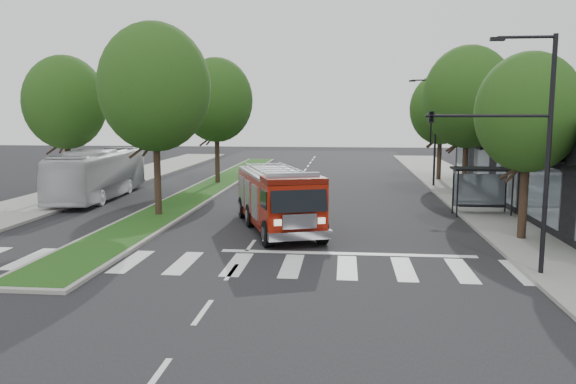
# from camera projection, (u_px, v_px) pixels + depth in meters

# --- Properties ---
(ground) EXTENTS (140.00, 140.00, 0.00)m
(ground) POSITION_uv_depth(u_px,v_px,m) (251.00, 246.00, 23.45)
(ground) COLOR black
(ground) RESTS_ON ground
(sidewalk_right) EXTENTS (5.00, 80.00, 0.15)m
(sidewalk_right) POSITION_uv_depth(u_px,v_px,m) (496.00, 209.00, 32.03)
(sidewalk_right) COLOR gray
(sidewalk_right) RESTS_ON ground
(sidewalk_left) EXTENTS (5.00, 80.00, 0.15)m
(sidewalk_left) POSITION_uv_depth(u_px,v_px,m) (47.00, 201.00, 34.75)
(sidewalk_left) COLOR gray
(sidewalk_left) RESTS_ON ground
(median) EXTENTS (3.00, 50.00, 0.15)m
(median) POSITION_uv_depth(u_px,v_px,m) (212.00, 187.00, 41.78)
(median) COLOR gray
(median) RESTS_ON ground
(bus_shelter) EXTENTS (3.20, 1.60, 2.61)m
(bus_shelter) POSITION_uv_depth(u_px,v_px,m) (482.00, 178.00, 30.06)
(bus_shelter) COLOR black
(bus_shelter) RESTS_ON ground
(tree_right_near) EXTENTS (4.40, 4.40, 8.05)m
(tree_right_near) POSITION_uv_depth(u_px,v_px,m) (528.00, 113.00, 23.50)
(tree_right_near) COLOR black
(tree_right_near) RESTS_ON ground
(tree_right_mid) EXTENTS (5.60, 5.60, 9.72)m
(tree_right_mid) POSITION_uv_depth(u_px,v_px,m) (468.00, 97.00, 35.18)
(tree_right_mid) COLOR black
(tree_right_mid) RESTS_ON ground
(tree_right_far) EXTENTS (5.00, 5.00, 8.73)m
(tree_right_far) POSITION_uv_depth(u_px,v_px,m) (441.00, 109.00, 45.12)
(tree_right_far) COLOR black
(tree_right_far) RESTS_ON ground
(tree_median_near) EXTENTS (5.80, 5.80, 10.16)m
(tree_median_near) POSITION_uv_depth(u_px,v_px,m) (155.00, 87.00, 29.02)
(tree_median_near) COLOR black
(tree_median_near) RESTS_ON ground
(tree_median_far) EXTENTS (5.60, 5.60, 9.72)m
(tree_median_far) POSITION_uv_depth(u_px,v_px,m) (216.00, 100.00, 42.86)
(tree_median_far) COLOR black
(tree_median_far) RESTS_ON ground
(tree_left_mid) EXTENTS (5.20, 5.20, 9.16)m
(tree_left_mid) POSITION_uv_depth(u_px,v_px,m) (65.00, 103.00, 35.82)
(tree_left_mid) COLOR black
(tree_left_mid) RESTS_ON ground
(streetlight_right_near) EXTENTS (4.08, 0.22, 8.00)m
(streetlight_right_near) POSITION_uv_depth(u_px,v_px,m) (521.00, 138.00, 18.38)
(streetlight_right_near) COLOR black
(streetlight_right_near) RESTS_ON ground
(streetlight_right_far) EXTENTS (2.11, 0.20, 8.00)m
(streetlight_right_far) POSITION_uv_depth(u_px,v_px,m) (433.00, 127.00, 41.49)
(streetlight_right_far) COLOR black
(streetlight_right_far) RESTS_ON ground
(fire_engine) EXTENTS (5.30, 9.10, 3.03)m
(fire_engine) POSITION_uv_depth(u_px,v_px,m) (278.00, 199.00, 26.53)
(fire_engine) COLOR #510C04
(fire_engine) RESTS_ON ground
(city_bus) EXTENTS (3.46, 11.59, 3.19)m
(city_bus) POSITION_uv_depth(u_px,v_px,m) (99.00, 174.00, 36.31)
(city_bus) COLOR silver
(city_bus) RESTS_ON ground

